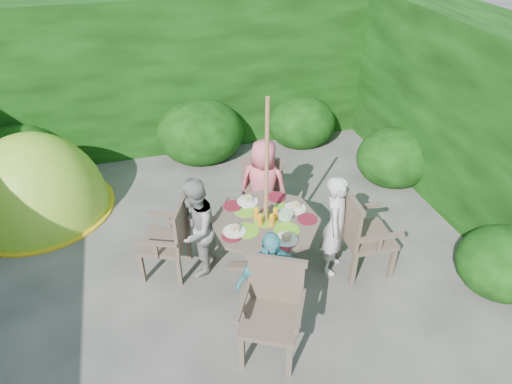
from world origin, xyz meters
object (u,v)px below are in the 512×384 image
object	(u,v)px
garden_chair_front	(272,308)
garden_chair_back	(262,183)
child_back	(263,186)
child_front	(269,280)
dome_tent	(42,210)
parasol_pole	(266,193)
child_left	(195,228)
garden_chair_right	(361,232)
garden_chair_left	(170,237)
child_right	(336,225)
patio_table	(266,228)

from	to	relation	value
garden_chair_front	garden_chair_back	bearing A→B (deg)	104.10
child_back	child_front	size ratio (longest dim) A/B	1.09
dome_tent	garden_chair_front	bearing A→B (deg)	-39.36
parasol_pole	child_left	xyz separation A→B (m)	(-0.77, 0.20, -0.47)
garden_chair_right	garden_chair_front	bearing A→B (deg)	123.56
garden_chair_front	child_left	distance (m)	1.37
parasol_pole	garden_chair_left	bearing A→B (deg)	165.81
garden_chair_front	dome_tent	xyz separation A→B (m)	(-2.46, 3.06, -0.52)
child_right	child_left	world-z (taller)	child_right
garden_chair_back	dome_tent	distance (m)	3.18
child_right	child_left	distance (m)	1.60
parasol_pole	garden_chair_back	world-z (taller)	parasol_pole
child_back	dome_tent	size ratio (longest dim) A/B	0.57
garden_chair_front	child_back	xyz separation A→B (m)	(0.46, 1.84, 0.13)
garden_chair_right	patio_table	bearing A→B (deg)	77.34
garden_chair_right	child_left	xyz separation A→B (m)	(-1.82, 0.50, 0.07)
child_right	child_front	distance (m)	1.13
garden_chair_right	garden_chair_left	xyz separation A→B (m)	(-2.11, 0.57, -0.05)
child_right	garden_chair_right	bearing A→B (deg)	-74.19
garden_chair_left	child_right	world-z (taller)	child_right
child_right	dome_tent	world-z (taller)	child_right
parasol_pole	garden_chair_right	size ratio (longest dim) A/B	2.12
parasol_pole	garden_chair_right	distance (m)	1.22
garden_chair_left	child_back	xyz separation A→B (m)	(1.27, 0.50, 0.14)
garden_chair_left	child_left	distance (m)	0.32
garden_chair_right	child_front	world-z (taller)	child_front
garden_chair_back	parasol_pole	bearing A→B (deg)	92.45
parasol_pole	garden_chair_front	size ratio (longest dim) A/B	2.24
child_right	dome_tent	xyz separation A→B (m)	(-3.49, 2.20, -0.64)
patio_table	child_right	world-z (taller)	child_right
garden_chair_back	child_back	xyz separation A→B (m)	(-0.07, -0.29, 0.15)
garden_chair_right	child_front	xyz separation A→B (m)	(-1.25, -0.48, 0.04)
dome_tent	child_left	bearing A→B (deg)	-30.77
dome_tent	garden_chair_back	bearing A→B (deg)	-5.47
patio_table	garden_chair_back	bearing A→B (deg)	75.58
garden_chair_back	garden_chair_front	xyz separation A→B (m)	(-0.54, -2.12, 0.02)
patio_table	child_left	world-z (taller)	child_left
garden_chair_front	dome_tent	world-z (taller)	dome_tent
patio_table	garden_chair_left	distance (m)	1.11
patio_table	dome_tent	world-z (taller)	dome_tent
parasol_pole	child_front	distance (m)	0.95
garden_chair_back	child_right	world-z (taller)	child_right
garden_chair_back	child_front	xyz separation A→B (m)	(-0.48, -1.83, 0.09)
garden_chair_back	child_front	world-z (taller)	child_front
dome_tent	child_front	bearing A→B (deg)	-35.91
garden_chair_front	dome_tent	size ratio (longest dim) A/B	0.43
garden_chair_right	garden_chair_back	xyz separation A→B (m)	(-0.77, 1.36, -0.05)
garden_chair_left	garden_chair_front	distance (m)	1.56
child_left	child_front	size ratio (longest dim) A/B	1.05
garden_chair_right	garden_chair_left	bearing A→B (deg)	78.19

